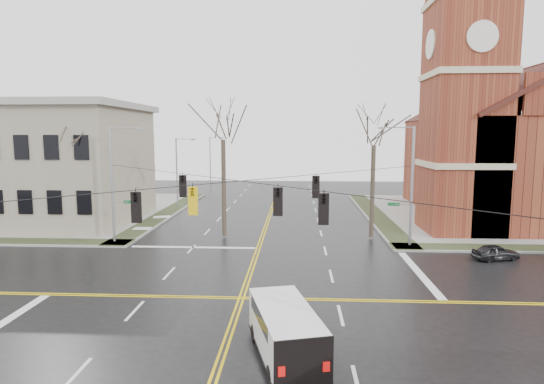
# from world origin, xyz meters

# --- Properties ---
(ground) EXTENTS (120.00, 120.00, 0.00)m
(ground) POSITION_xyz_m (0.00, 0.00, 0.00)
(ground) COLOR black
(ground) RESTS_ON ground
(sidewalks) EXTENTS (80.00, 80.00, 0.17)m
(sidewalks) POSITION_xyz_m (0.00, 0.00, 0.08)
(sidewalks) COLOR gray
(sidewalks) RESTS_ON ground
(road_markings) EXTENTS (100.00, 100.00, 0.01)m
(road_markings) POSITION_xyz_m (0.00, 0.00, 0.01)
(road_markings) COLOR gold
(road_markings) RESTS_ON ground
(church) EXTENTS (24.28, 27.48, 27.50)m
(church) POSITION_xyz_m (24.76, 24.78, 8.43)
(church) COLOR maroon
(church) RESTS_ON ground
(civic_building_a) EXTENTS (18.00, 14.00, 11.00)m
(civic_building_a) POSITION_xyz_m (-22.00, 20.00, 5.50)
(civic_building_a) COLOR gray
(civic_building_a) RESTS_ON ground
(signal_pole_ne) EXTENTS (2.75, 0.22, 9.00)m
(signal_pole_ne) POSITION_xyz_m (11.32, 11.50, 4.95)
(signal_pole_ne) COLOR gray
(signal_pole_ne) RESTS_ON ground
(signal_pole_nw) EXTENTS (2.75, 0.22, 9.00)m
(signal_pole_nw) POSITION_xyz_m (-11.32, 11.50, 4.95)
(signal_pole_nw) COLOR gray
(signal_pole_nw) RESTS_ON ground
(span_wires) EXTENTS (23.02, 23.02, 0.03)m
(span_wires) POSITION_xyz_m (0.00, 0.00, 6.20)
(span_wires) COLOR black
(span_wires) RESTS_ON ground
(traffic_signals) EXTENTS (8.21, 8.26, 1.30)m
(traffic_signals) POSITION_xyz_m (-0.00, -0.67, 5.45)
(traffic_signals) COLOR black
(traffic_signals) RESTS_ON ground
(streetlight_north_a) EXTENTS (2.30, 0.20, 8.00)m
(streetlight_north_a) POSITION_xyz_m (-10.65, 28.00, 4.47)
(streetlight_north_a) COLOR gray
(streetlight_north_a) RESTS_ON ground
(streetlight_north_b) EXTENTS (2.30, 0.20, 8.00)m
(streetlight_north_b) POSITION_xyz_m (-10.65, 48.00, 4.47)
(streetlight_north_b) COLOR gray
(streetlight_north_b) RESTS_ON ground
(cargo_van) EXTENTS (3.31, 5.56, 1.99)m
(cargo_van) POSITION_xyz_m (2.42, -6.14, 1.18)
(cargo_van) COLOR silver
(cargo_van) RESTS_ON ground
(parked_car_a) EXTENTS (3.37, 1.99, 1.08)m
(parked_car_a) POSITION_xyz_m (16.50, 8.21, 0.54)
(parked_car_a) COLOR black
(parked_car_a) RESTS_ON ground
(tree_nw_far) EXTENTS (4.00, 4.00, 11.34)m
(tree_nw_far) POSITION_xyz_m (-15.19, 14.17, 8.21)
(tree_nw_far) COLOR #392F24
(tree_nw_far) RESTS_ON ground
(tree_nw_near) EXTENTS (4.00, 4.00, 11.93)m
(tree_nw_near) POSITION_xyz_m (-3.15, 14.03, 8.63)
(tree_nw_near) COLOR #392F24
(tree_nw_near) RESTS_ON ground
(tree_ne) EXTENTS (4.00, 4.00, 11.28)m
(tree_ne) POSITION_xyz_m (9.03, 14.25, 8.17)
(tree_ne) COLOR #392F24
(tree_ne) RESTS_ON ground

